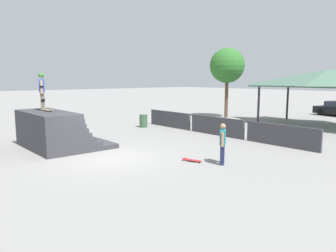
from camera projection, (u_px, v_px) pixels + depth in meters
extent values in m
plane|color=gray|center=(110.00, 158.00, 13.44)|extent=(160.00, 160.00, 0.00)
cube|color=#38383D|center=(66.00, 144.00, 15.78)|extent=(4.10, 3.39, 0.22)
cube|color=#38383D|center=(58.00, 141.00, 15.48)|extent=(4.10, 2.55, 0.22)
cube|color=#38383D|center=(54.00, 136.00, 15.35)|extent=(4.10, 2.24, 0.22)
cube|color=#38383D|center=(52.00, 132.00, 15.25)|extent=(4.10, 2.04, 0.22)
cube|color=#38383D|center=(50.00, 128.00, 15.17)|extent=(4.10, 1.89, 0.22)
cube|color=#38383D|center=(49.00, 123.00, 15.11)|extent=(4.10, 1.79, 0.22)
cube|color=#38383D|center=(48.00, 119.00, 15.06)|extent=(4.10, 1.72, 0.22)
cube|color=#38383D|center=(47.00, 114.00, 15.01)|extent=(4.10, 1.67, 0.22)
cylinder|color=silver|center=(64.00, 111.00, 15.53)|extent=(4.01, 0.07, 0.07)
cube|color=#6B6051|center=(42.00, 101.00, 15.48)|extent=(0.21, 0.21, 0.86)
cube|color=black|center=(43.00, 100.00, 15.49)|extent=(0.24, 0.21, 0.13)
cube|color=#6B6051|center=(43.00, 101.00, 15.84)|extent=(0.21, 0.21, 0.86)
cube|color=black|center=(43.00, 100.00, 15.84)|extent=(0.24, 0.21, 0.13)
cube|color=blue|center=(42.00, 86.00, 15.55)|extent=(0.52, 0.39, 0.61)
cylinder|color=tan|center=(41.00, 87.00, 15.29)|extent=(0.15, 0.15, 0.61)
cylinder|color=black|center=(41.00, 87.00, 15.29)|extent=(0.22, 0.22, 0.09)
cylinder|color=tan|center=(42.00, 87.00, 15.83)|extent=(0.15, 0.15, 0.61)
cylinder|color=black|center=(42.00, 86.00, 15.83)|extent=(0.22, 0.22, 0.09)
sphere|color=tan|center=(41.00, 76.00, 15.49)|extent=(0.24, 0.24, 0.24)
sphere|color=#337F33|center=(41.00, 75.00, 15.48)|extent=(0.27, 0.27, 0.27)
cylinder|color=silver|center=(51.00, 111.00, 15.11)|extent=(0.05, 0.03, 0.05)
cylinder|color=silver|center=(48.00, 111.00, 15.02)|extent=(0.05, 0.03, 0.05)
cylinder|color=silver|center=(47.00, 110.00, 15.47)|extent=(0.05, 0.03, 0.05)
cylinder|color=silver|center=(44.00, 110.00, 15.37)|extent=(0.05, 0.03, 0.05)
cube|color=tan|center=(47.00, 110.00, 15.24)|extent=(0.82, 0.26, 0.02)
cube|color=tan|center=(51.00, 110.00, 14.97)|extent=(0.11, 0.21, 0.02)
cube|color=#1E2347|center=(223.00, 153.00, 12.61)|extent=(0.20, 0.20, 0.77)
cube|color=#1E2347|center=(222.00, 155.00, 12.29)|extent=(0.20, 0.20, 0.77)
cube|color=teal|center=(223.00, 137.00, 12.36)|extent=(0.42, 0.46, 0.55)
cylinder|color=#A87A5B|center=(223.00, 137.00, 12.61)|extent=(0.14, 0.14, 0.55)
cylinder|color=#A87A5B|center=(222.00, 139.00, 12.11)|extent=(0.14, 0.14, 0.55)
sphere|color=#A87A5B|center=(223.00, 126.00, 12.30)|extent=(0.21, 0.21, 0.21)
cylinder|color=silver|center=(186.00, 161.00, 12.92)|extent=(0.06, 0.04, 0.05)
cylinder|color=silver|center=(188.00, 160.00, 13.04)|extent=(0.06, 0.04, 0.05)
cylinder|color=silver|center=(197.00, 162.00, 12.67)|extent=(0.06, 0.04, 0.05)
cylinder|color=silver|center=(198.00, 161.00, 12.78)|extent=(0.06, 0.04, 0.05)
cube|color=#B22323|center=(192.00, 160.00, 12.85)|extent=(0.80, 0.42, 0.02)
cube|color=#B22323|center=(184.00, 158.00, 13.04)|extent=(0.15, 0.22, 0.02)
cube|color=#3D3D42|center=(170.00, 119.00, 21.91)|extent=(3.88, 0.12, 1.05)
cube|color=#3D3D42|center=(216.00, 126.00, 18.80)|extent=(3.88, 0.12, 1.05)
cube|color=#3D3D42|center=(281.00, 136.00, 15.69)|extent=(3.88, 0.12, 1.05)
cylinder|color=#2D2D33|center=(258.00, 105.00, 23.53)|extent=(0.16, 0.16, 2.66)
cylinder|color=#2D2D33|center=(287.00, 103.00, 26.06)|extent=(0.16, 0.16, 2.66)
cube|color=#4C705B|center=(328.00, 86.00, 21.61)|extent=(9.32, 4.65, 0.10)
pyramid|color=#4C705B|center=(329.00, 77.00, 21.53)|extent=(9.13, 4.56, 1.09)
cylinder|color=brown|center=(226.00, 98.00, 27.25)|extent=(0.28, 0.28, 3.26)
sphere|color=#2D6B28|center=(227.00, 65.00, 26.87)|extent=(2.86, 2.86, 2.86)
cylinder|color=#385B3D|center=(143.00, 121.00, 21.84)|extent=(0.52, 0.52, 0.85)
cylinder|color=black|center=(332.00, 111.00, 29.59)|extent=(0.67, 0.32, 0.64)
cylinder|color=black|center=(321.00, 112.00, 28.86)|extent=(0.67, 0.32, 0.64)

